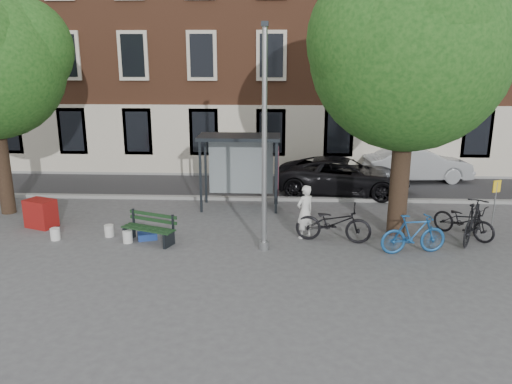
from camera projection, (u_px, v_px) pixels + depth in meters
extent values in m
plane|color=#4C4C4F|center=(264.00, 249.00, 14.07)|extent=(90.00, 90.00, 0.00)
cube|color=#28282B|center=(270.00, 187.00, 20.82)|extent=(40.00, 4.00, 0.01)
cube|color=gray|center=(268.00, 199.00, 18.88)|extent=(40.00, 0.25, 0.12)
cube|color=gray|center=(271.00, 175.00, 22.73)|extent=(40.00, 0.25, 0.12)
cube|color=brown|center=(273.00, 20.00, 24.77)|extent=(30.00, 8.00, 14.00)
cylinder|color=#9EA0A3|center=(264.00, 144.00, 13.29)|extent=(0.14, 0.14, 6.00)
cylinder|color=#9EA0A3|center=(264.00, 245.00, 14.04)|extent=(0.28, 0.28, 0.24)
cube|color=#1E2328|center=(265.00, 24.00, 12.49)|extent=(0.18, 0.35, 0.12)
cylinder|color=black|center=(400.00, 180.00, 14.88)|extent=(0.56, 0.56, 3.40)
sphere|color=#184715|center=(410.00, 51.00, 13.91)|extent=(5.60, 5.60, 5.60)
sphere|color=#184715|center=(440.00, 33.00, 14.13)|extent=(3.92, 3.92, 3.92)
sphere|color=#184715|center=(383.00, 40.00, 13.58)|extent=(4.20, 4.20, 4.20)
sphere|color=#184715|center=(428.00, 27.00, 12.88)|extent=(3.64, 3.64, 3.64)
cylinder|color=black|center=(3.00, 168.00, 16.97)|extent=(0.48, 0.48, 3.20)
sphere|color=#184715|center=(21.00, 49.00, 16.29)|extent=(3.36, 3.36, 3.36)
cube|color=#1E2328|center=(201.00, 177.00, 17.13)|extent=(0.08, 0.08, 2.50)
cube|color=#1E2328|center=(276.00, 178.00, 17.01)|extent=(0.08, 0.08, 2.50)
cube|color=#1E2328|center=(206.00, 170.00, 18.29)|extent=(0.08, 0.08, 2.50)
cube|color=#1E2328|center=(276.00, 170.00, 18.16)|extent=(0.08, 0.08, 2.50)
cube|color=#1E2328|center=(239.00, 137.00, 17.30)|extent=(2.85, 1.45, 0.12)
cube|color=#8C999E|center=(241.00, 167.00, 18.19)|extent=(2.34, 0.04, 2.00)
cube|color=#1E2328|center=(276.00, 171.00, 17.55)|extent=(0.12, 1.14, 2.12)
cube|color=#D84C19|center=(278.00, 171.00, 17.55)|extent=(0.02, 0.90, 1.62)
imported|color=silver|center=(305.00, 212.00, 14.77)|extent=(0.71, 0.67, 1.63)
cube|color=#1E2328|center=(129.00, 233.00, 14.79)|extent=(0.26, 0.50, 0.42)
cube|color=#1E2328|center=(169.00, 239.00, 14.24)|extent=(0.26, 0.50, 0.42)
cube|color=#19371B|center=(145.00, 230.00, 14.31)|extent=(1.56, 0.70, 0.04)
cube|color=#19371B|center=(148.00, 229.00, 14.45)|extent=(1.56, 0.70, 0.04)
cube|color=#19371B|center=(152.00, 227.00, 14.60)|extent=(1.56, 0.70, 0.04)
cube|color=#19371B|center=(153.00, 220.00, 14.64)|extent=(1.53, 0.64, 0.09)
cube|color=#19371B|center=(153.00, 215.00, 14.59)|extent=(1.53, 0.64, 0.09)
imported|color=black|center=(333.00, 223.00, 14.54)|extent=(2.29, 1.11, 1.15)
imported|color=#1A4F90|center=(414.00, 234.00, 13.66)|extent=(1.92, 0.86, 1.12)
imported|color=black|center=(464.00, 221.00, 14.93)|extent=(1.81, 1.89, 1.02)
imported|color=black|center=(473.00, 221.00, 14.52)|extent=(1.58, 2.06, 1.24)
imported|color=black|center=(343.00, 176.00, 19.67)|extent=(5.41, 3.03, 1.43)
imported|color=#A1A5A9|center=(417.00, 164.00, 21.67)|extent=(4.66, 2.01, 1.49)
cube|color=maroon|center=(41.00, 213.00, 15.82)|extent=(1.06, 0.89, 0.90)
cube|color=navy|center=(147.00, 236.00, 14.84)|extent=(0.65, 0.56, 0.20)
cylinder|color=silver|center=(109.00, 231.00, 15.05)|extent=(0.33, 0.33, 0.36)
cylinder|color=silver|center=(55.00, 234.00, 14.76)|extent=(0.28, 0.28, 0.36)
cylinder|color=silver|center=(128.00, 237.00, 14.55)|extent=(0.30, 0.30, 0.36)
cylinder|color=#9EA0A3|center=(494.00, 207.00, 15.27)|extent=(0.04, 0.04, 1.60)
cube|color=yellow|center=(497.00, 186.00, 15.10)|extent=(0.27, 0.13, 0.37)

